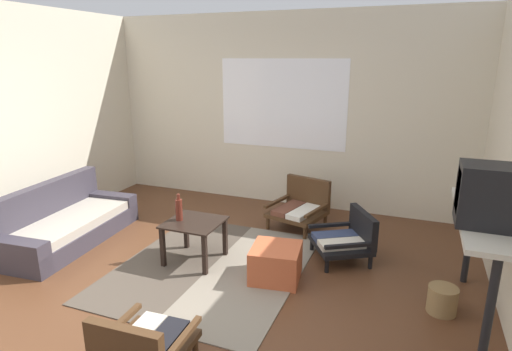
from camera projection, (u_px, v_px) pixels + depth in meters
The scene contains 14 objects.
ground_plane at pixel (172, 310), 3.59m from camera, with size 7.80×7.80×0.00m, color #56331E.
far_wall_with_window at pixel (283, 111), 5.97m from camera, with size 5.60×0.13×2.70m.
area_rug at pixel (212, 267), 4.33m from camera, with size 1.80×2.20×0.01m.
couch at pixel (65, 224), 4.90m from camera, with size 0.88×1.77×0.68m.
coffee_table at pixel (194, 230), 4.37m from camera, with size 0.56×0.55×0.45m.
armchair_by_window at pixel (301, 206), 5.33m from camera, with size 0.75×0.75×0.60m.
armchair_striped_foreground at pixel (142, 346), 2.78m from camera, with size 0.57×0.59×0.51m.
armchair_corner at pixel (347, 238), 4.45m from camera, with size 0.77×0.79×0.52m.
ottoman_orange at pixel (276, 263), 4.06m from camera, with size 0.46×0.46×0.34m, color #BC5633.
console_shelf at pixel (484, 230), 3.25m from camera, with size 0.41×1.43×0.92m.
crt_television at pixel (494, 196), 2.97m from camera, with size 0.49×0.34×0.45m.
clay_vase at pixel (483, 188), 3.48m from camera, with size 0.23×0.23×0.31m.
glass_bottle at pixel (179, 209), 4.35m from camera, with size 0.07×0.07×0.29m.
wicker_basket at pixel (442, 300), 3.54m from camera, with size 0.24×0.24×0.23m, color olive.
Camera 1 is at (1.81, -2.66, 2.09)m, focal length 29.37 mm.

